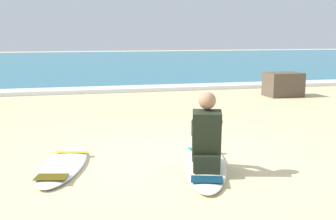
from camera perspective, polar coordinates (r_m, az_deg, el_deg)
name	(u,v)px	position (r m, az deg, el deg)	size (l,w,h in m)	color
ground_plane	(169,161)	(5.90, 0.08, -6.71)	(80.00, 80.00, 0.00)	beige
sea	(83,62)	(26.75, -11.17, 6.24)	(80.00, 28.00, 0.10)	teal
breaking_foam	(108,89)	(13.14, -7.95, 2.69)	(80.00, 0.90, 0.11)	white
surfboard_main	(206,164)	(5.66, 4.97, -7.10)	(1.17, 2.28, 0.08)	#EFE5C6
surfer_seated	(206,139)	(5.30, 5.08, -3.81)	(0.52, 0.77, 0.95)	black
surfboard_spare_near	(63,165)	(5.75, -13.65, -7.09)	(0.94, 1.87, 0.08)	silver
shoreline_rock	(283,84)	(12.36, 14.95, 3.27)	(0.96, 0.70, 0.65)	brown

